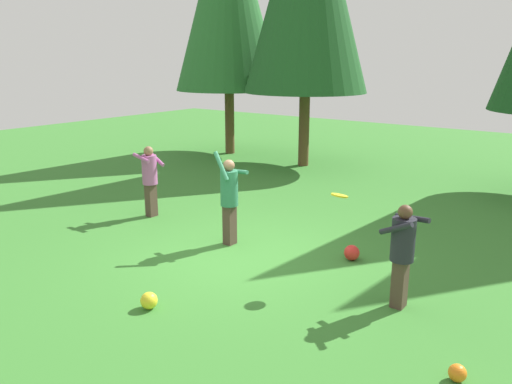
{
  "coord_description": "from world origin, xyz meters",
  "views": [
    {
      "loc": [
        5.51,
        -6.86,
        3.55
      ],
      "look_at": [
        -0.09,
        0.68,
        1.05
      ],
      "focal_mm": 35.61,
      "sensor_mm": 36.0,
      "label": 1
    }
  ],
  "objects_px": {
    "person_thrower": "(229,194)",
    "ball_orange": "(457,373)",
    "ball_yellow": "(149,301)",
    "ball_red": "(352,253)",
    "person_bystander": "(150,175)",
    "frisbee": "(339,195)",
    "person_catcher": "(402,248)"
  },
  "relations": [
    {
      "from": "person_bystander",
      "to": "ball_yellow",
      "type": "bearing_deg",
      "value": -35.79
    },
    {
      "from": "person_catcher",
      "to": "frisbee",
      "type": "relative_size",
      "value": 4.36
    },
    {
      "from": "frisbee",
      "to": "ball_yellow",
      "type": "xyz_separation_m",
      "value": [
        -1.73,
        -2.47,
        -1.32
      ]
    },
    {
      "from": "person_catcher",
      "to": "ball_red",
      "type": "relative_size",
      "value": 5.56
    },
    {
      "from": "person_catcher",
      "to": "person_bystander",
      "type": "height_order",
      "value": "person_bystander"
    },
    {
      "from": "ball_red",
      "to": "ball_orange",
      "type": "height_order",
      "value": "ball_red"
    },
    {
      "from": "ball_yellow",
      "to": "ball_red",
      "type": "bearing_deg",
      "value": 65.79
    },
    {
      "from": "ball_orange",
      "to": "ball_red",
      "type": "bearing_deg",
      "value": 135.36
    },
    {
      "from": "person_bystander",
      "to": "frisbee",
      "type": "xyz_separation_m",
      "value": [
        5.08,
        -0.61,
        0.49
      ]
    },
    {
      "from": "frisbee",
      "to": "ball_orange",
      "type": "xyz_separation_m",
      "value": [
        2.36,
        -1.57,
        -1.35
      ]
    },
    {
      "from": "person_catcher",
      "to": "frisbee",
      "type": "distance_m",
      "value": 1.3
    },
    {
      "from": "person_thrower",
      "to": "ball_orange",
      "type": "height_order",
      "value": "person_thrower"
    },
    {
      "from": "frisbee",
      "to": "ball_yellow",
      "type": "distance_m",
      "value": 3.3
    },
    {
      "from": "person_thrower",
      "to": "frisbee",
      "type": "xyz_separation_m",
      "value": [
        2.48,
        -0.28,
        0.45
      ]
    },
    {
      "from": "person_thrower",
      "to": "ball_yellow",
      "type": "relative_size",
      "value": 7.39
    },
    {
      "from": "frisbee",
      "to": "person_thrower",
      "type": "bearing_deg",
      "value": 173.49
    },
    {
      "from": "person_catcher",
      "to": "ball_orange",
      "type": "relative_size",
      "value": 7.59
    },
    {
      "from": "person_catcher",
      "to": "ball_yellow",
      "type": "height_order",
      "value": "person_catcher"
    },
    {
      "from": "person_bystander",
      "to": "ball_orange",
      "type": "distance_m",
      "value": 7.81
    },
    {
      "from": "person_bystander",
      "to": "ball_red",
      "type": "relative_size",
      "value": 5.81
    },
    {
      "from": "person_catcher",
      "to": "person_bystander",
      "type": "xyz_separation_m",
      "value": [
        -6.24,
        0.86,
        0.05
      ]
    },
    {
      "from": "frisbee",
      "to": "ball_orange",
      "type": "distance_m",
      "value": 3.14
    },
    {
      "from": "ball_yellow",
      "to": "ball_red",
      "type": "xyz_separation_m",
      "value": [
        1.54,
        3.43,
        0.01
      ]
    },
    {
      "from": "frisbee",
      "to": "person_bystander",
      "type": "bearing_deg",
      "value": 173.17
    },
    {
      "from": "person_bystander",
      "to": "ball_yellow",
      "type": "xyz_separation_m",
      "value": [
        3.35,
        -3.08,
        -0.84
      ]
    },
    {
      "from": "person_thrower",
      "to": "frisbee",
      "type": "height_order",
      "value": "person_thrower"
    },
    {
      "from": "person_bystander",
      "to": "frisbee",
      "type": "bearing_deg",
      "value": -0.0
    },
    {
      "from": "person_thrower",
      "to": "person_bystander",
      "type": "bearing_deg",
      "value": 179.37
    },
    {
      "from": "person_bystander",
      "to": "ball_yellow",
      "type": "height_order",
      "value": "person_bystander"
    },
    {
      "from": "person_catcher",
      "to": "ball_orange",
      "type": "xyz_separation_m",
      "value": [
        1.21,
        -1.32,
        -0.81
      ]
    },
    {
      "from": "person_thrower",
      "to": "ball_orange",
      "type": "relative_size",
      "value": 9.07
    },
    {
      "from": "ball_yellow",
      "to": "person_catcher",
      "type": "bearing_deg",
      "value": 37.64
    }
  ]
}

